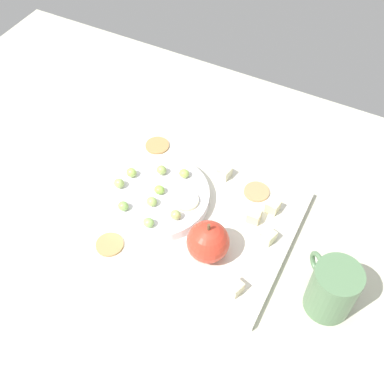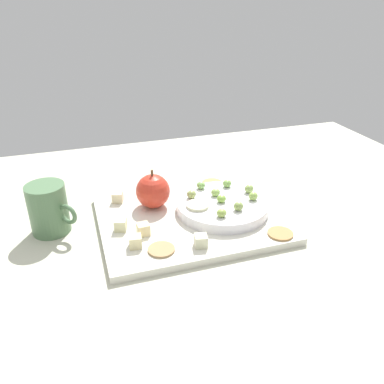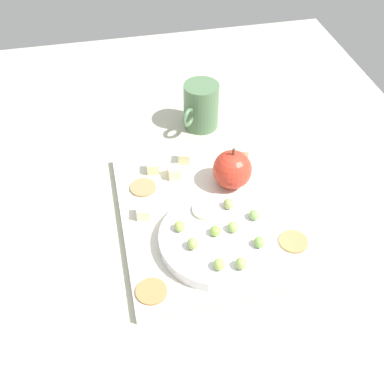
{
  "view_description": "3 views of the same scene",
  "coord_description": "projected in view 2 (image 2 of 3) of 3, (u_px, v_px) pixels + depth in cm",
  "views": [
    {
      "loc": [
        23.28,
        -41.66,
        73.57
      ],
      "look_at": [
        -1.42,
        6.12,
        6.76
      ],
      "focal_mm": 45.22,
      "sensor_mm": 36.0,
      "label": 1
    },
    {
      "loc": [
        20.4,
        67.83,
        44.39
      ],
      "look_at": [
        -1.12,
        1.2,
        8.53
      ],
      "focal_mm": 36.7,
      "sensor_mm": 36.0,
      "label": 2
    },
    {
      "loc": [
        -53.71,
        17.54,
        64.48
      ],
      "look_at": [
        2.11,
        5.45,
        7.88
      ],
      "focal_mm": 44.62,
      "sensor_mm": 36.0,
      "label": 3
    }
  ],
  "objects": [
    {
      "name": "table",
      "position": [
        185.0,
        220.0,
        0.83
      ],
      "size": [
        138.43,
        91.73,
        3.01
      ],
      "primitive_type": "cube",
      "color": "#B9B9A2",
      "rests_on": "ground"
    },
    {
      "name": "platter",
      "position": [
        192.0,
        218.0,
        0.79
      ],
      "size": [
        35.58,
        29.07,
        1.44
      ],
      "primitive_type": "cube",
      "color": "silver",
      "rests_on": "table"
    },
    {
      "name": "serving_dish",
      "position": [
        222.0,
        206.0,
        0.8
      ],
      "size": [
        18.74,
        18.74,
        2.07
      ],
      "primitive_type": "cylinder",
      "color": "white",
      "rests_on": "platter"
    },
    {
      "name": "apple_whole",
      "position": [
        153.0,
        191.0,
        0.8
      ],
      "size": [
        7.03,
        7.03,
        7.03
      ],
      "primitive_type": "sphere",
      "color": "red",
      "rests_on": "platter"
    },
    {
      "name": "apple_stem",
      "position": [
        152.0,
        173.0,
        0.78
      ],
      "size": [
        0.5,
        0.5,
        1.2
      ],
      "primitive_type": "cylinder",
      "color": "brown",
      "rests_on": "apple_whole"
    },
    {
      "name": "cheese_cube_0",
      "position": [
        135.0,
        242.0,
        0.68
      ],
      "size": [
        2.43,
        2.43,
        2.17
      ],
      "primitive_type": "cube",
      "rotation": [
        0.0,
        0.0,
        1.44
      ],
      "color": "beige",
      "rests_on": "platter"
    },
    {
      "name": "cheese_cube_1",
      "position": [
        143.0,
        229.0,
        0.72
      ],
      "size": [
        2.3,
        2.3,
        2.17
      ],
      "primitive_type": "cube",
      "rotation": [
        0.0,
        0.0,
        0.06
      ],
      "color": "beige",
      "rests_on": "platter"
    },
    {
      "name": "cheese_cube_2",
      "position": [
        121.0,
        225.0,
        0.73
      ],
      "size": [
        2.71,
        2.71,
        2.17
      ],
      "primitive_type": "cube",
      "rotation": [
        0.0,
        0.0,
        1.27
      ],
      "color": "beige",
      "rests_on": "platter"
    },
    {
      "name": "cheese_cube_3",
      "position": [
        118.0,
        197.0,
        0.83
      ],
      "size": [
        2.73,
        2.73,
        2.17
      ],
      "primitive_type": "cube",
      "rotation": [
        0.0,
        0.0,
        1.26
      ],
      "color": "beige",
      "rests_on": "platter"
    },
    {
      "name": "cheese_cube_4",
      "position": [
        201.0,
        241.0,
        0.69
      ],
      "size": [
        2.52,
        2.52,
        2.17
      ],
      "primitive_type": "cube",
      "rotation": [
        0.0,
        0.0,
        1.39
      ],
      "color": "beige",
      "rests_on": "platter"
    },
    {
      "name": "cracker_0",
      "position": [
        161.0,
        250.0,
        0.68
      ],
      "size": [
        4.7,
        4.7,
        0.4
      ],
      "primitive_type": "cylinder",
      "color": "tan",
      "rests_on": "platter"
    },
    {
      "name": "cracker_1",
      "position": [
        212.0,
        183.0,
        0.91
      ],
      "size": [
        4.7,
        4.7,
        0.4
      ],
      "primitive_type": "cylinder",
      "color": "tan",
      "rests_on": "platter"
    },
    {
      "name": "cracker_2",
      "position": [
        280.0,
        234.0,
        0.72
      ],
      "size": [
        4.7,
        4.7,
        0.4
      ],
      "primitive_type": "cylinder",
      "color": "#B1834C",
      "rests_on": "platter"
    },
    {
      "name": "grape_0",
      "position": [
        222.0,
        213.0,
        0.74
      ],
      "size": [
        1.9,
        1.71,
        1.59
      ],
      "primitive_type": "ellipsoid",
      "color": "#9DBC53",
      "rests_on": "serving_dish"
    },
    {
      "name": "grape_1",
      "position": [
        253.0,
        196.0,
        0.8
      ],
      "size": [
        1.9,
        1.71,
        1.73
      ],
      "primitive_type": "ellipsoid",
      "color": "#9EC359",
      "rests_on": "serving_dish"
    },
    {
      "name": "grape_2",
      "position": [
        227.0,
        184.0,
        0.85
      ],
      "size": [
        1.9,
        1.71,
        1.63
      ],
      "primitive_type": "ellipsoid",
      "color": "#87B957",
      "rests_on": "serving_dish"
    },
    {
      "name": "grape_3",
      "position": [
        216.0,
        192.0,
        0.81
      ],
      "size": [
        1.9,
        1.71,
        1.58
      ],
      "primitive_type": "ellipsoid",
      "color": "#9ABF60",
      "rests_on": "serving_dish"
    },
    {
      "name": "grape_4",
      "position": [
        191.0,
        193.0,
        0.81
      ],
      "size": [
        1.9,
        1.71,
        1.71
      ],
      "primitive_type": "ellipsoid",
      "color": "#9FAD5F",
      "rests_on": "serving_dish"
    },
    {
      "name": "grape_5",
      "position": [
        238.0,
        206.0,
        0.76
      ],
      "size": [
        1.9,
        1.71,
        1.81
      ],
      "primitive_type": "ellipsoid",
      "color": "#93AE59",
      "rests_on": "serving_dish"
    },
    {
      "name": "grape_6",
      "position": [
        221.0,
        199.0,
        0.79
      ],
      "size": [
        1.9,
        1.71,
        1.53
      ],
      "primitive_type": "ellipsoid",
      "color": "#8EBF4B",
      "rests_on": "serving_dish"
    },
    {
      "name": "grape_7",
      "position": [
        249.0,
        189.0,
        0.82
      ],
      "size": [
        1.9,
        1.71,
        1.78
      ],
      "primitive_type": "ellipsoid",
      "color": "#99B860",
      "rests_on": "serving_dish"
    },
    {
      "name": "grape_8",
      "position": [
        201.0,
        185.0,
        0.84
      ],
      "size": [
        1.9,
        1.71,
        1.6
      ],
      "primitive_type": "ellipsoid",
      "color": "#8CC161",
      "rests_on": "serving_dish"
    },
    {
      "name": "apple_slice_0",
      "position": [
        198.0,
        205.0,
        0.77
      ],
      "size": [
        4.48,
        4.48,
        0.6
      ],
      "primitive_type": "cylinder",
      "color": "beige",
      "rests_on": "serving_dish"
    },
    {
      "name": "cup",
      "position": [
        49.0,
        209.0,
        0.74
      ],
      "size": [
        8.8,
        8.68,
        9.76
      ],
      "color": "#527750",
      "rests_on": "table"
    }
  ]
}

